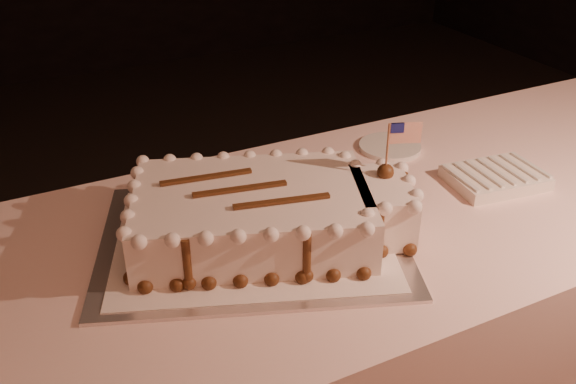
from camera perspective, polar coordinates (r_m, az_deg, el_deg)
name	(u,v)px	position (r m, az deg, el deg)	size (l,w,h in m)	color
banquet_table	(330,348)	(1.62, 3.76, -13.70)	(2.40, 0.80, 0.75)	#FFD1C5
cake_board	(253,239)	(1.31, -3.13, -4.22)	(0.61, 0.46, 0.01)	silver
doily	(253,237)	(1.31, -3.14, -4.04)	(0.55, 0.42, 0.00)	white
sheet_cake	(268,213)	(1.28, -1.76, -1.88)	(0.61, 0.46, 0.23)	white
napkin_stack	(495,177)	(1.59, 17.93, 1.25)	(0.23, 0.18, 0.04)	white
side_plate	(390,147)	(1.70, 9.05, 3.98)	(0.16, 0.16, 0.01)	silver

